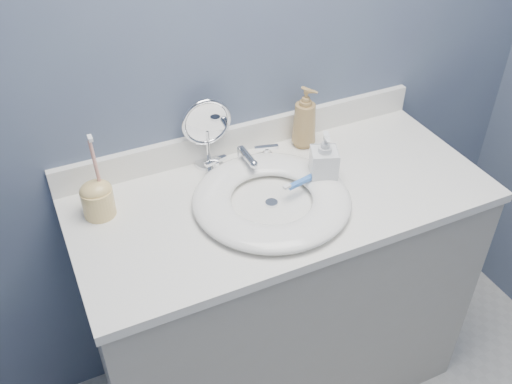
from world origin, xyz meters
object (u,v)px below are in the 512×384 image
makeup_mirror (207,130)px  toothbrush_holder (97,197)px  soap_bottle_clear (324,159)px  soap_bottle_amber (305,117)px

makeup_mirror → toothbrush_holder: (-0.36, -0.10, -0.07)m
toothbrush_holder → makeup_mirror: bearing=15.5°
makeup_mirror → soap_bottle_clear: bearing=-37.9°
makeup_mirror → soap_bottle_amber: (0.32, -0.03, -0.02)m
makeup_mirror → toothbrush_holder: size_ratio=0.89×
soap_bottle_amber → soap_bottle_clear: bearing=-130.4°
soap_bottle_amber → toothbrush_holder: toothbrush_holder is taller
soap_bottle_clear → toothbrush_holder: (-0.63, 0.14, -0.03)m
soap_bottle_amber → soap_bottle_clear: soap_bottle_amber is taller
soap_bottle_clear → soap_bottle_amber: bearing=98.3°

